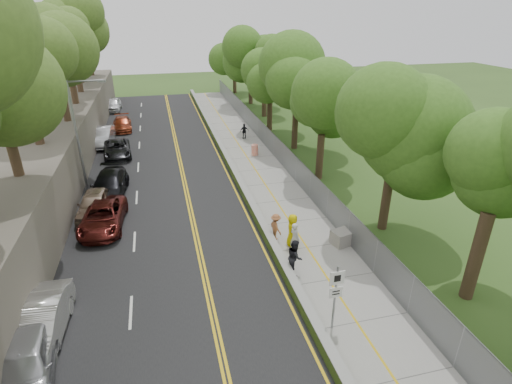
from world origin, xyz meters
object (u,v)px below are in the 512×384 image
object	(u,v)px
car_0	(25,364)
streetlight	(79,129)
person_far	(244,131)
car_2	(103,217)
signpost	(336,291)
construction_barrel	(255,150)
concrete_block	(343,237)
painter_0	(292,230)
car_1	(38,326)

from	to	relation	value
car_0	streetlight	bearing A→B (deg)	83.57
streetlight	person_far	distance (m)	17.09
car_2	signpost	bearing A→B (deg)	-43.98
construction_barrel	person_far	distance (m)	5.08
signpost	car_0	size ratio (longest dim) A/B	0.63
car_0	car_2	distance (m)	11.11
car_0	car_2	size ratio (longest dim) A/B	0.95
streetlight	car_0	size ratio (longest dim) A/B	1.64
concrete_block	construction_barrel	bearing A→B (deg)	94.76
painter_0	car_2	bearing A→B (deg)	87.91
concrete_block	car_0	size ratio (longest dim) A/B	0.25
car_0	car_2	xyz separation A→B (m)	(1.60, 11.00, -0.12)
signpost	car_1	bearing A→B (deg)	169.73
streetlight	construction_barrel	bearing A→B (deg)	18.54
car_1	car_2	distance (m)	9.21
construction_barrel	car_2	world-z (taller)	car_2
signpost	painter_0	xyz separation A→B (m)	(0.40, 6.47, -0.95)
signpost	person_far	distance (m)	26.71
car_2	streetlight	bearing A→B (deg)	108.12
streetlight	car_0	world-z (taller)	streetlight
painter_0	person_far	size ratio (longest dim) A/B	1.26
car_0	car_1	xyz separation A→B (m)	(0.00, 1.93, -0.00)
person_far	concrete_block	bearing A→B (deg)	90.24
streetlight	person_far	world-z (taller)	streetlight
concrete_block	car_2	world-z (taller)	car_2
construction_barrel	car_2	bearing A→B (deg)	-139.21
car_0	car_1	distance (m)	1.93
streetlight	construction_barrel	world-z (taller)	streetlight
car_0	car_1	world-z (taller)	car_0
car_0	car_1	size ratio (longest dim) A/B	0.97
car_0	painter_0	xyz separation A→B (m)	(12.05, 6.29, 0.14)
car_2	person_far	size ratio (longest dim) A/B	3.37
construction_barrel	concrete_block	world-z (taller)	construction_barrel
streetlight	car_0	bearing A→B (deg)	-90.47
streetlight	concrete_block	xyz separation A→B (m)	(14.76, -11.09, -4.18)
person_far	signpost	bearing A→B (deg)	82.55
concrete_block	car_2	xyz separation A→B (m)	(-13.30, 5.25, 0.30)
streetlight	car_1	bearing A→B (deg)	-90.53
streetlight	painter_0	bearing A→B (deg)	-41.52
construction_barrel	car_2	size ratio (longest dim) A/B	0.19
construction_barrel	person_far	size ratio (longest dim) A/B	0.64
streetlight	car_2	xyz separation A→B (m)	(1.46, -5.84, -3.88)
painter_0	concrete_block	bearing A→B (deg)	-78.58
concrete_block	car_0	distance (m)	15.97
signpost	concrete_block	bearing A→B (deg)	61.26
person_far	construction_barrel	bearing A→B (deg)	85.24
car_1	painter_0	distance (m)	12.81
car_1	person_far	xyz separation A→B (m)	(13.76, 24.49, -0.05)
concrete_block	car_1	bearing A→B (deg)	-165.63
car_1	car_2	world-z (taller)	car_1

